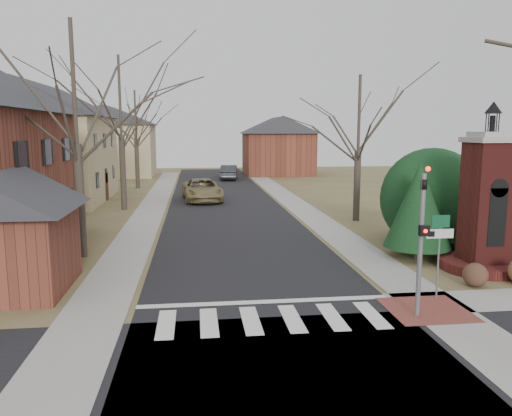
{
  "coord_description": "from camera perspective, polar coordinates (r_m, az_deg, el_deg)",
  "views": [
    {
      "loc": [
        -2.11,
        -12.74,
        5.41
      ],
      "look_at": [
        0.18,
        6.0,
        2.46
      ],
      "focal_mm": 35.0,
      "sensor_mm": 36.0,
      "label": 1
    }
  ],
  "objects": [
    {
      "name": "ground",
      "position": [
        14.0,
        2.31,
        -13.85
      ],
      "size": [
        120.0,
        120.0,
        0.0
      ],
      "primitive_type": "plane",
      "color": "brown",
      "rests_on": "ground"
    },
    {
      "name": "main_street",
      "position": [
        35.22,
        -3.45,
        0.05
      ],
      "size": [
        8.0,
        70.0,
        0.01
      ],
      "primitive_type": "cube",
      "color": "black",
      "rests_on": "ground"
    },
    {
      "name": "cross_street",
      "position": [
        11.34,
        4.89,
        -19.62
      ],
      "size": [
        120.0,
        8.0,
        0.01
      ],
      "primitive_type": "cube",
      "color": "black",
      "rests_on": "ground"
    },
    {
      "name": "crosswalk_zone",
      "position": [
        14.73,
        1.79,
        -12.63
      ],
      "size": [
        8.0,
        2.2,
        0.02
      ],
      "primitive_type": "cube",
      "color": "silver",
      "rests_on": "ground"
    },
    {
      "name": "stop_bar",
      "position": [
        16.12,
        0.97,
        -10.69
      ],
      "size": [
        8.0,
        0.35,
        0.02
      ],
      "primitive_type": "cube",
      "color": "silver",
      "rests_on": "ground"
    },
    {
      "name": "sidewalk_right_main",
      "position": [
        35.91,
        4.86,
        0.22
      ],
      "size": [
        2.0,
        60.0,
        0.02
      ],
      "primitive_type": "cube",
      "color": "gray",
      "rests_on": "ground"
    },
    {
      "name": "sidewalk_left",
      "position": [
        35.29,
        -11.91,
        -0.1
      ],
      "size": [
        2.0,
        60.0,
        0.02
      ],
      "primitive_type": "cube",
      "color": "gray",
      "rests_on": "ground"
    },
    {
      "name": "curb_apron",
      "position": [
        16.3,
        18.93,
        -10.95
      ],
      "size": [
        2.4,
        2.4,
        0.02
      ],
      "primitive_type": "cube",
      "color": "brown",
      "rests_on": "ground"
    },
    {
      "name": "traffic_signal_pole",
      "position": [
        15.04,
        18.41,
        -2.39
      ],
      "size": [
        0.28,
        0.41,
        4.5
      ],
      "color": "slate",
      "rests_on": "ground"
    },
    {
      "name": "sign_post",
      "position": [
        16.97,
        20.23,
        -3.43
      ],
      "size": [
        0.9,
        0.07,
        2.75
      ],
      "color": "slate",
      "rests_on": "ground"
    },
    {
      "name": "brick_gate_monument",
      "position": [
        21.17,
        24.78,
        -0.75
      ],
      "size": [
        3.2,
        3.2,
        6.47
      ],
      "color": "#5B1E1A",
      "rests_on": "ground"
    },
    {
      "name": "house_stucco_left",
      "position": [
        41.34,
        -23.15,
        7.06
      ],
      "size": [
        9.8,
        12.8,
        9.28
      ],
      "color": "tan",
      "rests_on": "ground"
    },
    {
      "name": "garage_left",
      "position": [
        18.65,
        -26.95,
        -1.88
      ],
      "size": [
        4.8,
        4.8,
        4.29
      ],
      "color": "brown",
      "rests_on": "ground"
    },
    {
      "name": "house_distant_left",
      "position": [
        61.55,
        -16.36,
        7.47
      ],
      "size": [
        10.8,
        8.8,
        8.53
      ],
      "color": "tan",
      "rests_on": "ground"
    },
    {
      "name": "house_distant_right",
      "position": [
        61.59,
        2.5,
        7.25
      ],
      "size": [
        8.8,
        8.8,
        7.3
      ],
      "color": "brown",
      "rests_on": "ground"
    },
    {
      "name": "evergreen_near",
      "position": [
        22.04,
        18.09,
        0.34
      ],
      "size": [
        2.8,
        2.8,
        4.1
      ],
      "color": "#473D33",
      "rests_on": "ground"
    },
    {
      "name": "evergreen_mid",
      "position": [
        24.6,
        23.93,
        1.57
      ],
      "size": [
        3.4,
        3.4,
        4.7
      ],
      "color": "#473D33",
      "rests_on": "ground"
    },
    {
      "name": "evergreen_mass",
      "position": [
        25.04,
        19.44,
        1.48
      ],
      "size": [
        4.8,
        4.8,
        4.8
      ],
      "primitive_type": "sphere",
      "color": "black",
      "rests_on": "ground"
    },
    {
      "name": "bare_tree_0",
      "position": [
        22.4,
        -20.19,
        14.22
      ],
      "size": [
        8.05,
        8.05,
        11.15
      ],
      "color": "#473D33",
      "rests_on": "ground"
    },
    {
      "name": "bare_tree_1",
      "position": [
        35.18,
        -15.33,
        12.86
      ],
      "size": [
        8.4,
        8.4,
        11.64
      ],
      "color": "#473D33",
      "rests_on": "ground"
    },
    {
      "name": "bare_tree_2",
      "position": [
        48.07,
        -13.64,
        10.58
      ],
      "size": [
        7.35,
        7.35,
        10.19
      ],
      "color": "#473D33",
      "rests_on": "ground"
    },
    {
      "name": "bare_tree_3",
      "position": [
        30.33,
        11.73,
        11.13
      ],
      "size": [
        7.0,
        7.0,
        9.7
      ],
      "color": "#473D33",
      "rests_on": "ground"
    },
    {
      "name": "pickup_truck",
      "position": [
        38.74,
        -6.17,
        2.08
      ],
      "size": [
        3.29,
        6.28,
        1.69
      ],
      "primitive_type": "imported",
      "rotation": [
        0.0,
        0.0,
        0.08
      ],
      "color": "olive",
      "rests_on": "ground"
    },
    {
      "name": "distant_car",
      "position": [
        55.19,
        -3.1,
        4.11
      ],
      "size": [
        2.28,
        5.07,
        1.62
      ],
      "primitive_type": "imported",
      "rotation": [
        0.0,
        0.0,
        3.02
      ],
      "color": "#34363C",
      "rests_on": "ground"
    },
    {
      "name": "dry_shrub_left",
      "position": [
        19.11,
        23.76,
        -7.01
      ],
      "size": [
        0.85,
        0.85,
        0.85
      ],
      "primitive_type": "sphere",
      "color": "#4D3223",
      "rests_on": "ground"
    }
  ]
}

